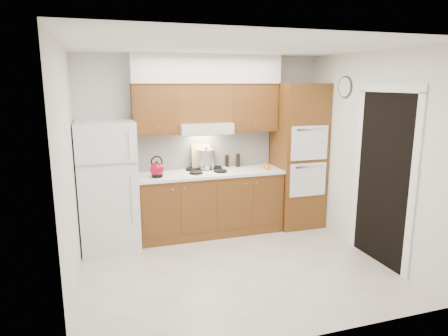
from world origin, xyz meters
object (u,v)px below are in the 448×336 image
at_px(fridge, 108,186).
at_px(stock_pot, 206,159).
at_px(oven_cabinet, 298,156).
at_px(kettle, 157,169).

height_order(fridge, stock_pot, fridge).
bearing_deg(stock_pot, fridge, -171.95).
distance_m(fridge, oven_cabinet, 2.86).
relative_size(oven_cabinet, kettle, 11.29).
bearing_deg(kettle, stock_pot, 29.41).
bearing_deg(fridge, stock_pot, 8.05).
xyz_separation_m(oven_cabinet, stock_pot, (-1.43, 0.17, 0.01)).
bearing_deg(stock_pot, oven_cabinet, -6.63).
xyz_separation_m(fridge, oven_cabinet, (2.85, 0.03, 0.24)).
relative_size(oven_cabinet, stock_pot, 8.12).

